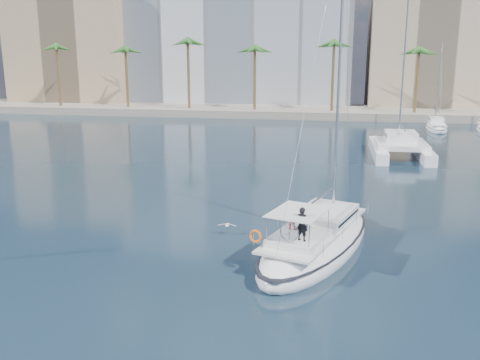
# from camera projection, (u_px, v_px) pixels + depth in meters

# --- Properties ---
(ground) EXTENTS (160.00, 160.00, 0.00)m
(ground) POSITION_uv_depth(u_px,v_px,m) (220.00, 239.00, 30.39)
(ground) COLOR black
(ground) RESTS_ON ground
(quay) EXTENTS (120.00, 14.00, 1.20)m
(quay) POSITION_uv_depth(u_px,v_px,m) (295.00, 111.00, 88.66)
(quay) COLOR gray
(quay) RESTS_ON ground
(building_modern) EXTENTS (42.00, 16.00, 28.00)m
(building_modern) POSITION_uv_depth(u_px,v_px,m) (237.00, 30.00, 98.96)
(building_modern) COLOR silver
(building_modern) RESTS_ON ground
(building_tan_left) EXTENTS (22.00, 14.00, 22.00)m
(building_tan_left) POSITION_uv_depth(u_px,v_px,m) (77.00, 47.00, 100.78)
(building_tan_left) COLOR tan
(building_tan_left) RESTS_ON ground
(building_beige) EXTENTS (20.00, 14.00, 20.00)m
(building_beige) POSITION_uv_depth(u_px,v_px,m) (429.00, 53.00, 91.43)
(building_beige) COLOR tan
(building_beige) RESTS_ON ground
(palm_left) EXTENTS (3.60, 3.60, 12.30)m
(palm_left) POSITION_uv_depth(u_px,v_px,m) (89.00, 51.00, 88.14)
(palm_left) COLOR brown
(palm_left) RESTS_ON ground
(palm_centre) EXTENTS (3.60, 3.60, 12.30)m
(palm_centre) POSITION_uv_depth(u_px,v_px,m) (295.00, 51.00, 82.54)
(palm_centre) COLOR brown
(palm_centre) RESTS_ON ground
(main_sloop) EXTENTS (7.70, 13.13, 18.57)m
(main_sloop) POSITION_uv_depth(u_px,v_px,m) (317.00, 242.00, 28.36)
(main_sloop) COLOR white
(main_sloop) RESTS_ON ground
(catamaran) EXTENTS (5.51, 10.99, 16.14)m
(catamaran) POSITION_uv_depth(u_px,v_px,m) (400.00, 145.00, 53.96)
(catamaran) COLOR white
(catamaran) RESTS_ON ground
(seagull) EXTENTS (1.11, 0.48, 0.21)m
(seagull) POSITION_uv_depth(u_px,v_px,m) (227.00, 225.00, 30.90)
(seagull) COLOR silver
(seagull) RESTS_ON ground
(moored_yacht_a) EXTENTS (3.37, 9.52, 11.90)m
(moored_yacht_a) POSITION_uv_depth(u_px,v_px,m) (436.00, 130.00, 72.10)
(moored_yacht_a) COLOR white
(moored_yacht_a) RESTS_ON ground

